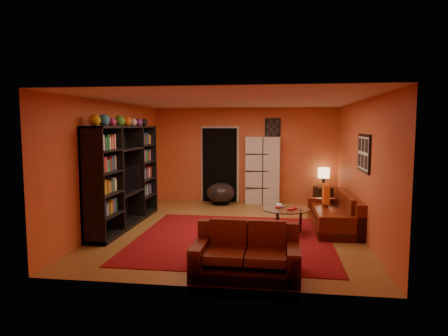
# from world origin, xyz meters

# --- Properties ---
(floor) EXTENTS (6.00, 6.00, 0.00)m
(floor) POSITION_xyz_m (0.00, 0.00, 0.00)
(floor) COLOR brown
(floor) RESTS_ON ground
(ceiling) EXTENTS (6.00, 6.00, 0.00)m
(ceiling) POSITION_xyz_m (0.00, 0.00, 2.60)
(ceiling) COLOR white
(ceiling) RESTS_ON wall_back
(wall_back) EXTENTS (6.00, 0.00, 6.00)m
(wall_back) POSITION_xyz_m (0.00, 3.00, 1.30)
(wall_back) COLOR #C2502A
(wall_back) RESTS_ON floor
(wall_front) EXTENTS (6.00, 0.00, 6.00)m
(wall_front) POSITION_xyz_m (0.00, -3.00, 1.30)
(wall_front) COLOR #C2502A
(wall_front) RESTS_ON floor
(wall_left) EXTENTS (0.00, 6.00, 6.00)m
(wall_left) POSITION_xyz_m (-2.50, 0.00, 1.30)
(wall_left) COLOR #C2502A
(wall_left) RESTS_ON floor
(wall_right) EXTENTS (0.00, 6.00, 6.00)m
(wall_right) POSITION_xyz_m (2.50, 0.00, 1.30)
(wall_right) COLOR #C2502A
(wall_right) RESTS_ON floor
(rug) EXTENTS (3.60, 3.60, 0.01)m
(rug) POSITION_xyz_m (0.10, -0.70, 0.01)
(rug) COLOR #5C0A0F
(rug) RESTS_ON floor
(doorway) EXTENTS (0.95, 0.10, 2.04)m
(doorway) POSITION_xyz_m (-0.70, 2.96, 1.02)
(doorway) COLOR black
(doorway) RESTS_ON floor
(wall_art_right) EXTENTS (0.03, 1.00, 0.70)m
(wall_art_right) POSITION_xyz_m (2.48, -0.30, 1.60)
(wall_art_right) COLOR black
(wall_art_right) RESTS_ON wall_right
(wall_art_back) EXTENTS (0.42, 0.03, 0.52)m
(wall_art_back) POSITION_xyz_m (0.75, 2.98, 2.05)
(wall_art_back) COLOR black
(wall_art_back) RESTS_ON wall_back
(entertainment_unit) EXTENTS (0.45, 3.00, 2.10)m
(entertainment_unit) POSITION_xyz_m (-2.27, 0.00, 1.05)
(entertainment_unit) COLOR black
(entertainment_unit) RESTS_ON floor
(tv) EXTENTS (0.96, 0.13, 0.55)m
(tv) POSITION_xyz_m (-2.23, -0.02, 1.00)
(tv) COLOR black
(tv) RESTS_ON entertainment_unit
(sofa) EXTENTS (0.91, 2.09, 0.85)m
(sofa) POSITION_xyz_m (2.13, 0.33, 0.29)
(sofa) COLOR #4B140A
(sofa) RESTS_ON rug
(loveseat) EXTENTS (1.50, 0.90, 0.85)m
(loveseat) POSITION_xyz_m (0.49, -2.42, 0.28)
(loveseat) COLOR #4B140A
(loveseat) RESTS_ON rug
(throw_pillow) EXTENTS (0.12, 0.42, 0.42)m
(throw_pillow) POSITION_xyz_m (1.95, 0.87, 0.63)
(throw_pillow) COLOR #E35919
(throw_pillow) RESTS_ON sofa
(coffee_table) EXTENTS (0.95, 0.95, 0.47)m
(coffee_table) POSITION_xyz_m (1.07, -0.12, 0.43)
(coffee_table) COLOR silver
(coffee_table) RESTS_ON floor
(storage_cabinet) EXTENTS (0.93, 0.46, 1.81)m
(storage_cabinet) POSITION_xyz_m (0.50, 2.80, 0.91)
(storage_cabinet) COLOR beige
(storage_cabinet) RESTS_ON floor
(bowl_chair) EXTENTS (0.73, 0.73, 0.59)m
(bowl_chair) POSITION_xyz_m (-0.61, 2.50, 0.32)
(bowl_chair) COLOR black
(bowl_chair) RESTS_ON floor
(side_table) EXTENTS (0.51, 0.51, 0.50)m
(side_table) POSITION_xyz_m (2.10, 2.75, 0.25)
(side_table) COLOR black
(side_table) RESTS_ON floor
(table_lamp) EXTENTS (0.30, 0.30, 0.50)m
(table_lamp) POSITION_xyz_m (2.10, 2.75, 0.86)
(table_lamp) COLOR black
(table_lamp) RESTS_ON side_table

